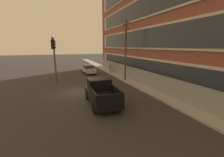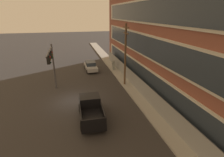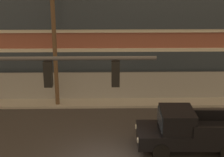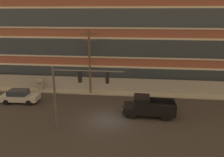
# 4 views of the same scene
# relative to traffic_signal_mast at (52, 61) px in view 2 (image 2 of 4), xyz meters

# --- Properties ---
(ground_plane) EXTENTS (160.00, 160.00, 0.00)m
(ground_plane) POSITION_rel_traffic_signal_mast_xyz_m (2.46, 2.18, -4.21)
(ground_plane) COLOR #333030
(sidewalk_building_side) EXTENTS (80.00, 2.12, 0.16)m
(sidewalk_building_side) POSITION_rel_traffic_signal_mast_xyz_m (2.46, 9.82, -4.13)
(sidewalk_building_side) COLOR #9E9B93
(sidewalk_building_side) RESTS_ON ground
(chain_link_fence) EXTENTS (38.58, 0.06, 1.99)m
(chain_link_fence) POSITION_rel_traffic_signal_mast_xyz_m (4.58, 10.16, -3.19)
(chain_link_fence) COLOR gray
(chain_link_fence) RESTS_ON ground
(traffic_signal_mast) EXTENTS (6.15, 0.43, 5.87)m
(traffic_signal_mast) POSITION_rel_traffic_signal_mast_xyz_m (0.00, 0.00, 0.00)
(traffic_signal_mast) COLOR #4C4C51
(traffic_signal_mast) RESTS_ON ground
(pickup_truck_black) EXTENTS (5.33, 2.24, 2.08)m
(pickup_truck_black) POSITION_rel_traffic_signal_mast_xyz_m (6.49, 3.60, -3.24)
(pickup_truck_black) COLOR black
(pickup_truck_black) RESTS_ON ground
(sedan_silver) EXTENTS (4.38, 1.99, 1.56)m
(sedan_silver) POSITION_rel_traffic_signal_mast_xyz_m (-8.30, 5.44, -3.41)
(sedan_silver) COLOR #B2B5BA
(sedan_silver) RESTS_ON ground
(utility_pole_near_corner) EXTENTS (2.03, 0.26, 8.23)m
(utility_pole_near_corner) POSITION_rel_traffic_signal_mast_xyz_m (-0.61, 9.18, 0.29)
(utility_pole_near_corner) COLOR brown
(utility_pole_near_corner) RESTS_ON ground
(electrical_cabinet) EXTENTS (0.69, 0.43, 1.73)m
(electrical_cabinet) POSITION_rel_traffic_signal_mast_xyz_m (-7.45, 9.31, -3.34)
(electrical_cabinet) COLOR #939993
(electrical_cabinet) RESTS_ON ground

